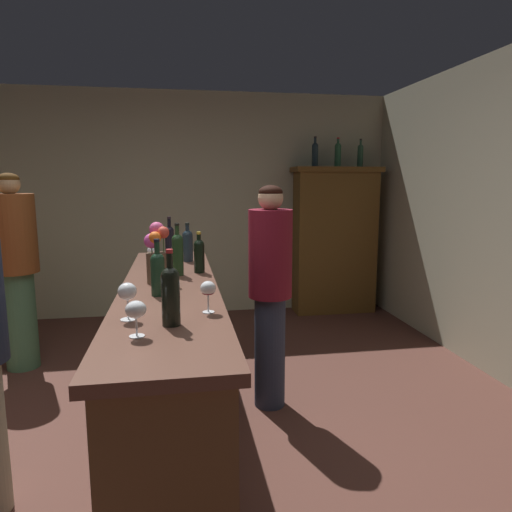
% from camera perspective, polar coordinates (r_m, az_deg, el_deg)
% --- Properties ---
extents(floor, '(8.02, 8.02, 0.00)m').
position_cam_1_polar(floor, '(2.92, -14.78, -24.09)').
color(floor, '#553128').
rests_on(floor, ground).
extents(wall_back, '(5.71, 0.12, 2.62)m').
position_cam_1_polar(wall_back, '(5.59, -12.54, 6.15)').
color(wall_back, '#B8B796').
rests_on(wall_back, ground).
extents(bar_counter, '(0.56, 2.63, 0.98)m').
position_cam_1_polar(bar_counter, '(2.91, -10.37, -13.06)').
color(bar_counter, brown).
rests_on(bar_counter, ground).
extents(display_cabinet, '(1.05, 0.39, 1.75)m').
position_cam_1_polar(display_cabinet, '(5.65, 9.72, 2.24)').
color(display_cabinet, brown).
rests_on(display_cabinet, ground).
extents(wine_bottle_chardonnay, '(0.07, 0.07, 0.27)m').
position_cam_1_polar(wine_bottle_chardonnay, '(3.10, -7.05, 0.23)').
color(wine_bottle_chardonnay, black).
rests_on(wine_bottle_chardonnay, bar_counter).
extents(wine_bottle_pinot, '(0.08, 0.08, 0.33)m').
position_cam_1_polar(wine_bottle_pinot, '(1.98, -10.53, -4.51)').
color(wine_bottle_pinot, black).
rests_on(wine_bottle_pinot, bar_counter).
extents(wine_bottle_riesling, '(0.08, 0.08, 0.31)m').
position_cam_1_polar(wine_bottle_riesling, '(2.51, -12.06, -1.88)').
color(wine_bottle_riesling, '#17321F').
rests_on(wine_bottle_riesling, bar_counter).
extents(wine_bottle_rose, '(0.08, 0.08, 0.29)m').
position_cam_1_polar(wine_bottle_rose, '(3.54, -8.45, 1.48)').
color(wine_bottle_rose, '#1A2931').
rests_on(wine_bottle_rose, bar_counter).
extents(wine_bottle_merlot, '(0.07, 0.07, 0.34)m').
position_cam_1_polar(wine_bottle_merlot, '(3.02, -9.67, 0.46)').
color(wine_bottle_merlot, '#1C391B').
rests_on(wine_bottle_merlot, bar_counter).
extents(wine_bottle_malbec, '(0.07, 0.07, 0.32)m').
position_cam_1_polar(wine_bottle_malbec, '(3.81, -10.64, 2.05)').
color(wine_bottle_malbec, black).
rests_on(wine_bottle_malbec, bar_counter).
extents(wine_glass_front, '(0.08, 0.08, 0.15)m').
position_cam_1_polar(wine_glass_front, '(1.88, -14.65, -6.54)').
color(wine_glass_front, white).
rests_on(wine_glass_front, bar_counter).
extents(wine_glass_mid, '(0.08, 0.08, 0.17)m').
position_cam_1_polar(wine_glass_mid, '(2.10, -15.64, -4.39)').
color(wine_glass_mid, white).
rests_on(wine_glass_mid, bar_counter).
extents(wine_glass_rear, '(0.08, 0.08, 0.17)m').
position_cam_1_polar(wine_glass_rear, '(3.30, -12.62, 0.57)').
color(wine_glass_rear, white).
rests_on(wine_glass_rear, bar_counter).
extents(wine_glass_spare, '(0.07, 0.07, 0.15)m').
position_cam_1_polar(wine_glass_spare, '(2.15, -5.96, -4.19)').
color(wine_glass_spare, white).
rests_on(wine_glass_spare, bar_counter).
extents(flower_arrangement, '(0.15, 0.17, 0.37)m').
position_cam_1_polar(flower_arrangement, '(2.81, -12.22, 0.32)').
color(flower_arrangement, brown).
rests_on(flower_arrangement, bar_counter).
extents(cheese_plate, '(0.16, 0.16, 0.01)m').
position_cam_1_polar(cheese_plate, '(3.13, -11.89, -2.01)').
color(cheese_plate, white).
rests_on(cheese_plate, bar_counter).
extents(display_bottle_left, '(0.07, 0.07, 0.35)m').
position_cam_1_polar(display_bottle_left, '(5.54, 7.31, 12.50)').
color(display_bottle_left, '#1C2B32').
rests_on(display_bottle_left, display_cabinet).
extents(display_bottle_midleft, '(0.07, 0.07, 0.34)m').
position_cam_1_polar(display_bottle_midleft, '(5.62, 10.09, 12.38)').
color(display_bottle_midleft, '#225233').
rests_on(display_bottle_midleft, display_cabinet).
extents(display_bottle_center, '(0.07, 0.07, 0.33)m').
position_cam_1_polar(display_bottle_center, '(5.72, 12.78, 12.16)').
color(display_bottle_center, '#234831').
rests_on(display_bottle_center, display_cabinet).
extents(patron_by_cabinet, '(0.37, 0.37, 1.66)m').
position_cam_1_polar(patron_by_cabinet, '(4.34, -27.63, -0.92)').
color(patron_by_cabinet, '#43704F').
rests_on(patron_by_cabinet, ground).
extents(bartender, '(0.30, 0.30, 1.57)m').
position_cam_1_polar(bartender, '(3.19, 1.76, -3.87)').
color(bartender, '#2A3249').
rests_on(bartender, ground).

